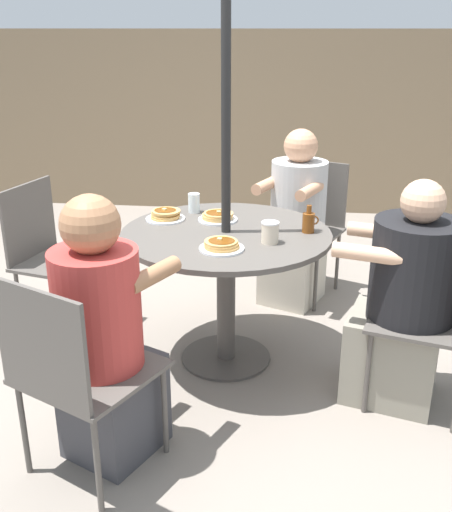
{
  "coord_description": "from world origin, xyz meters",
  "views": [
    {
      "loc": [
        0.33,
        -2.85,
        1.7
      ],
      "look_at": [
        0.0,
        0.0,
        0.6
      ],
      "focal_mm": 42.0,
      "sensor_mm": 36.0,
      "label": 1
    }
  ],
  "objects": [
    {
      "name": "diner_west",
      "position": [
        0.86,
        -0.25,
        0.48
      ],
      "size": [
        0.58,
        0.51,
        1.09
      ],
      "rotation": [
        0.0,
        0.0,
        1.29
      ],
      "color": "gray",
      "rests_on": "ground"
    },
    {
      "name": "patio_chair_north",
      "position": [
        0.42,
        0.99,
        0.5
      ],
      "size": [
        0.61,
        0.61,
        0.87
      ],
      "rotation": [
        0.0,
        0.0,
        -3.54
      ],
      "color": "#514C47",
      "rests_on": "ground"
    },
    {
      "name": "patio_chair_west",
      "position": [
        1.04,
        -0.3,
        0.5
      ],
      "size": [
        0.58,
        0.58,
        0.87
      ],
      "rotation": [
        0.0,
        0.0,
        1.29
      ],
      "color": "#514C47",
      "rests_on": "ground"
    },
    {
      "name": "patio_chair_south",
      "position": [
        -0.47,
        -0.97,
        0.5
      ],
      "size": [
        0.62,
        0.62,
        0.87
      ],
      "rotation": [
        0.0,
        0.0,
        -0.45
      ],
      "color": "#514C47",
      "rests_on": "ground"
    },
    {
      "name": "back_fence",
      "position": [
        0.0,
        2.91,
        0.84
      ],
      "size": [
        10.0,
        0.06,
        1.69
      ],
      "primitive_type": "cube",
      "color": "#7A664C",
      "rests_on": "ground"
    },
    {
      "name": "syrup_bottle",
      "position": [
        0.41,
        0.04,
        0.79
      ],
      "size": [
        0.08,
        0.06,
        0.14
      ],
      "color": "brown",
      "rests_on": "patio_table"
    },
    {
      "name": "coffee_cup",
      "position": [
        0.23,
        -0.14,
        0.78
      ],
      "size": [
        0.09,
        0.09,
        0.1
      ],
      "color": "beige",
      "rests_on": "patio_table"
    },
    {
      "name": "pancake_plate_a",
      "position": [
        -0.35,
        0.16,
        0.76
      ],
      "size": [
        0.21,
        0.21,
        0.06
      ],
      "color": "white",
      "rests_on": "patio_table"
    },
    {
      "name": "pancake_plate_c",
      "position": [
        -0.07,
        0.18,
        0.75
      ],
      "size": [
        0.21,
        0.21,
        0.05
      ],
      "color": "white",
      "rests_on": "patio_table"
    },
    {
      "name": "diner_north",
      "position": [
        0.35,
        0.83,
        0.51
      ],
      "size": [
        0.49,
        0.55,
        1.12
      ],
      "rotation": [
        0.0,
        0.0,
        -3.54
      ],
      "color": "beige",
      "rests_on": "ground"
    },
    {
      "name": "ground_plane",
      "position": [
        0.0,
        0.0,
        0.0
      ],
      "size": [
        12.0,
        12.0,
        0.0
      ],
      "primitive_type": "plane",
      "color": "gray"
    },
    {
      "name": "patio_chair_east",
      "position": [
        -1.05,
        0.26,
        0.5
      ],
      "size": [
        0.56,
        0.56,
        0.87
      ],
      "rotation": [
        0.0,
        0.0,
        -1.81
      ],
      "color": "#514C47",
      "rests_on": "ground"
    },
    {
      "name": "drinking_glass_a",
      "position": [
        -0.22,
        0.32,
        0.79
      ],
      "size": [
        0.07,
        0.07,
        0.11
      ],
      "primitive_type": "cylinder",
      "color": "silver",
      "rests_on": "patio_table"
    },
    {
      "name": "diner_south",
      "position": [
        -0.39,
        -0.81,
        0.52
      ],
      "size": [
        0.49,
        0.55,
        1.14
      ],
      "rotation": [
        0.0,
        0.0,
        -0.45
      ],
      "color": "#3D3D42",
      "rests_on": "ground"
    },
    {
      "name": "patio_table",
      "position": [
        0.0,
        0.0,
        0.59
      ],
      "size": [
        1.07,
        1.07,
        0.73
      ],
      "color": "#4C4742",
      "rests_on": "ground"
    },
    {
      "name": "pancake_plate_b",
      "position": [
        0.01,
        -0.26,
        0.75
      ],
      "size": [
        0.21,
        0.21,
        0.05
      ],
      "color": "white",
      "rests_on": "patio_table"
    },
    {
      "name": "umbrella_pole",
      "position": [
        0.0,
        0.0,
        1.12
      ],
      "size": [
        0.05,
        0.05,
        2.23
      ],
      "primitive_type": "cylinder",
      "color": "black",
      "rests_on": "ground"
    }
  ]
}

